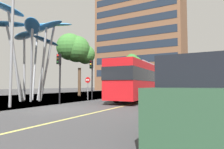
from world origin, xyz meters
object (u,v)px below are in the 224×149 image
object	(u,v)px
car_parked_near	(195,101)
traffic_light_kerb_near	(59,68)
car_parked_mid	(211,93)
red_bus	(140,80)
no_entry_sign	(88,85)
car_parked_far	(213,90)
traffic_light_kerb_far	(92,71)
traffic_light_island_mid	(118,77)
leaf_sculpture	(32,33)
street_lamp	(15,24)

from	to	relation	value
car_parked_near	traffic_light_kerb_near	bearing A→B (deg)	152.85
car_parked_near	car_parked_mid	distance (m)	7.34
red_bus	car_parked_near	bearing A→B (deg)	-63.89
no_entry_sign	car_parked_far	bearing A→B (deg)	23.41
traffic_light_kerb_far	red_bus	bearing A→B (deg)	27.08
car_parked_mid	car_parked_far	distance (m)	7.36
car_parked_far	traffic_light_island_mid	bearing A→B (deg)	171.37
leaf_sculpture	car_parked_mid	size ratio (longest dim) A/B	2.03
red_bus	car_parked_near	size ratio (longest dim) A/B	2.65
leaf_sculpture	no_entry_sign	world-z (taller)	leaf_sculpture
street_lamp	no_entry_sign	distance (m)	8.72
car_parked_near	car_parked_far	world-z (taller)	car_parked_near
traffic_light_island_mid	car_parked_far	bearing A→B (deg)	-8.63
traffic_light_kerb_near	traffic_light_island_mid	distance (m)	11.22
traffic_light_kerb_far	car_parked_mid	xyz separation A→B (m)	(10.41, -2.31, -1.83)
car_parked_near	car_parked_mid	size ratio (longest dim) A/B	1.04
traffic_light_island_mid	leaf_sculpture	bearing A→B (deg)	-113.71
car_parked_near	street_lamp	distance (m)	12.26
car_parked_near	car_parked_mid	bearing A→B (deg)	87.37
traffic_light_kerb_far	car_parked_far	size ratio (longest dim) A/B	0.97
leaf_sculpture	no_entry_sign	size ratio (longest dim) A/B	3.72
street_lamp	traffic_light_kerb_far	bearing A→B (deg)	81.55
car_parked_near	street_lamp	size ratio (longest dim) A/B	0.49
traffic_light_kerb_far	car_parked_far	bearing A→B (deg)	25.74
red_bus	traffic_light_kerb_near	size ratio (longest dim) A/B	2.97
traffic_light_kerb_far	car_parked_near	xyz separation A→B (m)	(10.07, -9.65, -1.81)
car_parked_mid	no_entry_sign	bearing A→B (deg)	166.93
leaf_sculpture	car_parked_mid	bearing A→B (deg)	3.40
red_bus	traffic_light_island_mid	world-z (taller)	red_bus
car_parked_mid	car_parked_far	size ratio (longest dim) A/B	1.04
traffic_light_island_mid	red_bus	bearing A→B (deg)	-43.78
leaf_sculpture	traffic_light_kerb_near	size ratio (longest dim) A/B	2.19
car_parked_near	car_parked_mid	world-z (taller)	car_parked_near
leaf_sculpture	car_parked_far	distance (m)	18.19
traffic_light_kerb_far	street_lamp	size ratio (longest dim) A/B	0.44
traffic_light_island_mid	car_parked_near	world-z (taller)	traffic_light_island_mid
traffic_light_kerb_far	no_entry_sign	bearing A→B (deg)	158.31
car_parked_near	leaf_sculpture	bearing A→B (deg)	156.61
traffic_light_kerb_near	car_parked_near	world-z (taller)	traffic_light_kerb_near
traffic_light_kerb_near	red_bus	bearing A→B (deg)	57.82
traffic_light_kerb_near	traffic_light_island_mid	size ratio (longest dim) A/B	1.11
traffic_light_island_mid	car_parked_mid	distance (m)	14.18
traffic_light_island_mid	car_parked_near	distance (m)	19.49
traffic_light_kerb_near	traffic_light_island_mid	bearing A→B (deg)	92.54
traffic_light_kerb_near	traffic_light_island_mid	world-z (taller)	traffic_light_kerb_near
street_lamp	traffic_light_island_mid	bearing A→B (deg)	87.29
leaf_sculpture	traffic_light_kerb_far	distance (m)	6.83
leaf_sculpture	traffic_light_island_mid	size ratio (longest dim) A/B	2.43
traffic_light_kerb_near	street_lamp	size ratio (longest dim) A/B	0.44
red_bus	car_parked_near	distance (m)	13.21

